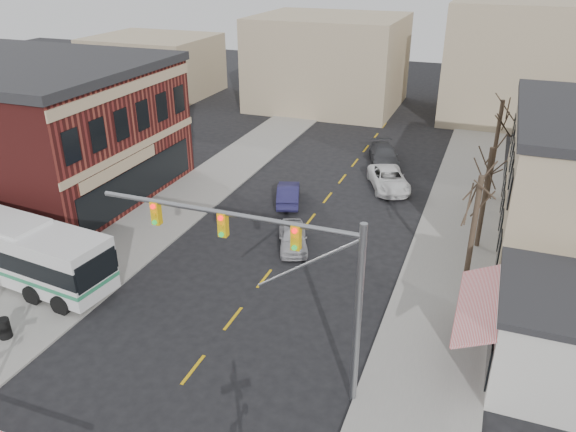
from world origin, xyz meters
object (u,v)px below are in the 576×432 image
object	(u,v)px
transit_bus	(6,246)
car_b	(288,193)
traffic_signal_mast	(284,263)
car_a	(293,237)
pedestrian_far	(61,252)
car_c	(389,179)
car_d	(384,155)
pedestrian_near	(55,272)
trash_bin	(4,328)

from	to	relation	value
transit_bus	car_b	xyz separation A→B (m)	(10.90, 14.87, -1.20)
traffic_signal_mast	car_a	size ratio (longest dim) A/B	2.64
pedestrian_far	car_c	bearing A→B (deg)	22.74
transit_bus	traffic_signal_mast	bearing A→B (deg)	-8.28
car_c	car_b	bearing A→B (deg)	-163.33
transit_bus	car_b	distance (m)	18.48
transit_bus	car_b	size ratio (longest dim) A/B	3.07
car_d	pedestrian_far	distance (m)	27.08
car_c	pedestrian_far	bearing A→B (deg)	-153.52
pedestrian_far	pedestrian_near	bearing A→B (deg)	-82.11
traffic_signal_mast	car_a	distance (m)	12.90
transit_bus	car_a	bearing A→B (deg)	32.82
traffic_signal_mast	car_c	xyz separation A→B (m)	(-0.18, 22.59, -5.03)
trash_bin	pedestrian_near	bearing A→B (deg)	99.15
car_a	car_c	xyz separation A→B (m)	(3.59, 11.35, 0.05)
car_a	car_b	size ratio (longest dim) A/B	0.94
trash_bin	car_c	bearing A→B (deg)	61.94
car_c	car_d	size ratio (longest dim) A/B	1.02
traffic_signal_mast	car_b	distance (m)	19.21
traffic_signal_mast	car_c	world-z (taller)	traffic_signal_mast
car_c	pedestrian_near	distance (m)	24.52
car_d	pedestrian_far	bearing A→B (deg)	-139.12
trash_bin	pedestrian_far	distance (m)	6.86
car_c	car_d	xyz separation A→B (m)	(-1.48, 5.20, 0.02)
traffic_signal_mast	pedestrian_near	bearing A→B (deg)	170.58
pedestrian_far	car_a	bearing A→B (deg)	2.85
car_a	car_d	size ratio (longest dim) A/B	0.77
transit_bus	car_b	bearing A→B (deg)	53.76
traffic_signal_mast	pedestrian_far	world-z (taller)	traffic_signal_mast
car_d	car_c	bearing A→B (deg)	-92.50
car_c	trash_bin	bearing A→B (deg)	-141.31
trash_bin	car_b	world-z (taller)	car_b
car_d	pedestrian_far	world-z (taller)	pedestrian_far
car_b	car_d	bearing A→B (deg)	-133.16
trash_bin	car_a	xyz separation A→B (m)	(9.50, 13.21, 0.10)
trash_bin	car_d	world-z (taller)	car_d
trash_bin	car_c	world-z (taller)	car_c
car_c	transit_bus	bearing A→B (deg)	-153.70
car_d	transit_bus	bearing A→B (deg)	-140.13
car_c	pedestrian_far	world-z (taller)	pedestrian_far
transit_bus	traffic_signal_mast	xyz separation A→B (m)	(17.30, -2.52, 3.86)
traffic_signal_mast	trash_bin	bearing A→B (deg)	-171.57
transit_bus	car_d	world-z (taller)	transit_bus
trash_bin	pedestrian_far	bearing A→B (deg)	108.93
car_d	traffic_signal_mast	bearing A→B (deg)	-104.96
car_a	car_b	world-z (taller)	car_b
traffic_signal_mast	trash_bin	xyz separation A→B (m)	(-13.28, -1.97, -5.18)
car_d	pedestrian_near	distance (m)	28.29
traffic_signal_mast	car_b	size ratio (longest dim) A/B	2.49
trash_bin	pedestrian_near	size ratio (longest dim) A/B	0.50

